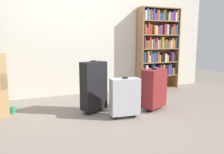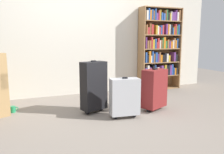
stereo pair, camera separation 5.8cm
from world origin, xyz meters
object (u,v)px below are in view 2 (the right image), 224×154
object	(u,v)px
suitcase_dark_red	(154,88)
mug	(13,109)
suitcase_black	(94,86)
suitcase_silver	(125,97)
bookshelf	(159,46)

from	to	relation	value
suitcase_dark_red	mug	bearing A→B (deg)	161.53
mug	suitcase_dark_red	bearing A→B (deg)	-18.47
mug	suitcase_dark_red	distance (m)	2.17
suitcase_black	suitcase_dark_red	bearing A→B (deg)	-14.78
suitcase_silver	suitcase_dark_red	size ratio (longest dim) A/B	0.88
mug	suitcase_silver	xyz separation A→B (m)	(1.46, -0.84, 0.25)
suitcase_silver	suitcase_black	size ratio (longest dim) A/B	0.74
suitcase_black	bookshelf	bearing A→B (deg)	30.56
bookshelf	mug	xyz separation A→B (m)	(-2.95, -0.63, -0.89)
suitcase_silver	suitcase_black	xyz separation A→B (m)	(-0.32, 0.40, 0.10)
suitcase_black	suitcase_silver	bearing A→B (deg)	-51.02
suitcase_silver	mug	bearing A→B (deg)	150.05
mug	suitcase_black	xyz separation A→B (m)	(1.14, -0.44, 0.36)
bookshelf	suitcase_dark_red	size ratio (longest dim) A/B	2.66
bookshelf	suitcase_silver	size ratio (longest dim) A/B	3.01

